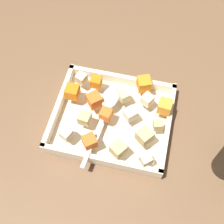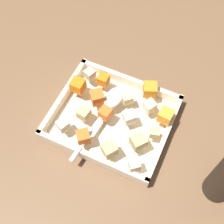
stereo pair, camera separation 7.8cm
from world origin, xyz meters
name	(u,v)px [view 1 (the left image)]	position (x,y,z in m)	size (l,w,h in m)	color
ground_plane	(119,123)	(0.00, 0.00, 0.00)	(4.00, 4.00, 0.00)	brown
baking_dish	(112,120)	(-0.02, 0.00, 0.01)	(0.30, 0.26, 0.05)	beige
carrot_chunk_corner_nw	(165,106)	(0.11, 0.04, 0.06)	(0.03, 0.03, 0.03)	orange
carrot_chunk_rim_edge	(106,114)	(-0.03, -0.01, 0.06)	(0.03, 0.03, 0.03)	orange
carrot_chunk_mid_right	(72,92)	(-0.13, 0.03, 0.06)	(0.03, 0.03, 0.03)	orange
carrot_chunk_heap_side	(90,142)	(-0.05, -0.10, 0.06)	(0.03, 0.03, 0.03)	orange
carrot_chunk_corner_se	(94,100)	(-0.07, 0.02, 0.06)	(0.03, 0.03, 0.03)	orange
carrot_chunk_center	(144,84)	(0.04, 0.10, 0.06)	(0.03, 0.03, 0.03)	orange
carrot_chunk_under_handle	(96,82)	(-0.08, 0.08, 0.06)	(0.03, 0.03, 0.03)	orange
potato_chunk_corner_ne	(145,136)	(0.07, -0.05, 0.06)	(0.03, 0.03, 0.03)	tan
potato_chunk_heap_top	(147,100)	(0.06, 0.05, 0.06)	(0.03, 0.03, 0.03)	beige
potato_chunk_far_right	(81,78)	(-0.12, 0.08, 0.06)	(0.03, 0.03, 0.03)	beige
potato_chunk_corner_sw	(118,149)	(0.02, -0.10, 0.06)	(0.03, 0.03, 0.03)	tan
potato_chunk_near_left	(66,134)	(-0.11, -0.09, 0.06)	(0.03, 0.03, 0.03)	beige
potato_chunk_near_spoon	(158,125)	(0.10, -0.01, 0.06)	(0.02, 0.02, 0.02)	tan
potato_chunk_mid_left	(85,118)	(-0.08, -0.04, 0.06)	(0.03, 0.03, 0.03)	tan
potato_chunk_back_center	(125,96)	(0.00, 0.05, 0.06)	(0.03, 0.03, 0.03)	#E0CC89
potato_chunk_near_right	(146,159)	(0.09, -0.11, 0.06)	(0.02, 0.02, 0.02)	beige
parsnip_chunk_far_left	(130,115)	(0.03, 0.00, 0.06)	(0.03, 0.03, 0.03)	silver
serving_spoon	(109,102)	(-0.03, 0.03, 0.06)	(0.05, 0.24, 0.02)	silver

